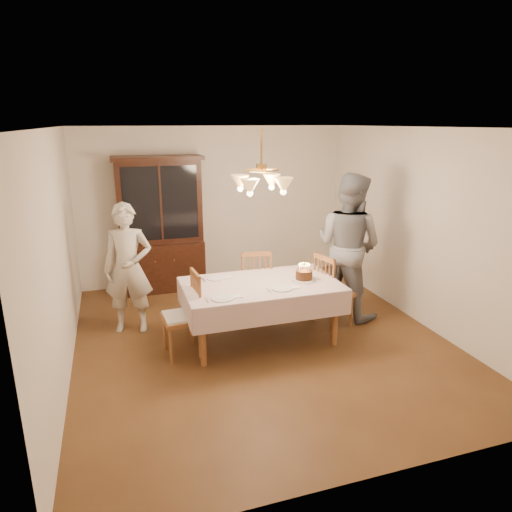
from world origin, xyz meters
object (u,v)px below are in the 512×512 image
object	(u,v)px
china_hutch	(161,227)
birthday_cake	(304,275)
chair_far_side	(256,287)
elderly_woman	(128,269)
dining_table	(261,289)

from	to	relation	value
china_hutch	birthday_cake	world-z (taller)	china_hutch
china_hutch	chair_far_side	distance (m)	1.99
chair_far_side	elderly_woman	size ratio (longest dim) A/B	0.59
dining_table	birthday_cake	bearing A→B (deg)	-5.16
dining_table	elderly_woman	bearing A→B (deg)	152.63
dining_table	chair_far_side	bearing A→B (deg)	77.41
china_hutch	elderly_woman	size ratio (longest dim) A/B	1.27
dining_table	china_hutch	world-z (taller)	china_hutch
dining_table	china_hutch	size ratio (longest dim) A/B	0.88
chair_far_side	dining_table	bearing A→B (deg)	-102.59
elderly_woman	dining_table	bearing A→B (deg)	-14.57
dining_table	china_hutch	bearing A→B (deg)	112.69
china_hutch	chair_far_side	xyz separation A→B (m)	(1.10, -1.54, -0.60)
elderly_woman	birthday_cake	xyz separation A→B (m)	(2.08, -0.84, -0.03)
chair_far_side	elderly_woman	bearing A→B (deg)	177.33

